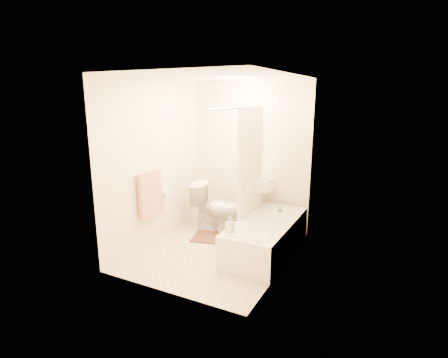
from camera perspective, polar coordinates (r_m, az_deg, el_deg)
The scene contains 17 objects.
floor at distance 5.08m, azimuth -1.32°, elevation -11.64°, with size 2.40×2.40×0.00m, color beige.
ceiling at distance 4.61m, azimuth -1.48°, elevation 16.53°, with size 2.40×2.40×0.00m, color white.
wall_back at distance 5.76m, azimuth 4.34°, elevation 3.87°, with size 2.00×0.02×2.40m, color beige.
wall_left at distance 5.24m, azimuth -11.05°, elevation 2.72°, with size 0.02×2.40×2.40m, color beige.
wall_right at distance 4.32m, azimuth 10.34°, elevation 0.50°, with size 0.02×2.40×2.40m, color beige.
mirror at distance 5.70m, azimuth 4.31°, elevation 6.82°, with size 0.40×0.03×0.55m, color white.
curtain_rod at distance 4.56m, azimuth 2.54°, elevation 11.52°, with size 0.03×0.03×1.70m, color silver.
shower_curtain at distance 5.01m, azimuth 4.37°, elevation 2.67°, with size 0.04×0.80×1.55m, color silver.
towel_bar at distance 5.05m, azimuth -12.39°, elevation 1.09°, with size 0.02×0.02×0.60m, color silver.
towel at distance 5.10m, azimuth -11.95°, elevation -2.45°, with size 0.06×0.45×0.66m, color #CC7266.
toilet_paper at distance 5.40m, azimuth -9.45°, elevation -2.34°, with size 0.12×0.12×0.11m, color white.
toilet at distance 5.65m, azimuth -1.13°, elevation -4.71°, with size 0.45×0.80×0.79m, color white.
sink at distance 5.62m, azimuth 5.28°, elevation -3.82°, with size 0.50×0.40×0.98m, color white, non-canonical shape.
bathtub at distance 4.99m, azimuth 6.89°, elevation -9.27°, with size 0.72×1.65×0.46m, color white, non-canonical shape.
bath_mat at distance 5.50m, azimuth -1.60°, elevation -9.48°, with size 0.65×0.49×0.02m, color #4D261B.
soap_bottle at distance 4.45m, azimuth 1.02°, elevation -7.44°, with size 0.09×0.09×0.20m, color silver.
scrub_brush at distance 5.35m, azimuth 9.16°, elevation -4.91°, with size 0.06×0.19×0.04m, color #329B56.
Camera 1 is at (2.21, -4.04, 2.14)m, focal length 28.00 mm.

